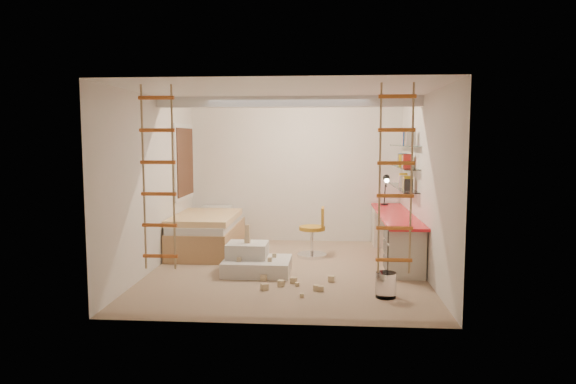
# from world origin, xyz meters

# --- Properties ---
(floor) EXTENTS (4.50, 4.50, 0.00)m
(floor) POSITION_xyz_m (0.00, 0.00, 0.00)
(floor) COLOR tan
(floor) RESTS_ON ground
(ceiling_beam) EXTENTS (4.00, 0.18, 0.16)m
(ceiling_beam) POSITION_xyz_m (0.00, 0.30, 2.52)
(ceiling_beam) COLOR white
(ceiling_beam) RESTS_ON ceiling
(window_frame) EXTENTS (0.06, 1.15, 1.35)m
(window_frame) POSITION_xyz_m (-1.97, 1.50, 1.55)
(window_frame) COLOR white
(window_frame) RESTS_ON wall_left
(window_blind) EXTENTS (0.02, 1.00, 1.20)m
(window_blind) POSITION_xyz_m (-1.93, 1.50, 1.55)
(window_blind) COLOR #4C2D1E
(window_blind) RESTS_ON window_frame
(rope_ladder_left) EXTENTS (0.41, 0.04, 2.13)m
(rope_ladder_left) POSITION_xyz_m (-1.35, -1.75, 1.52)
(rope_ladder_left) COLOR #D05F23
(rope_ladder_left) RESTS_ON ceiling
(rope_ladder_right) EXTENTS (0.41, 0.04, 2.13)m
(rope_ladder_right) POSITION_xyz_m (1.35, -1.75, 1.52)
(rope_ladder_right) COLOR orange
(rope_ladder_right) RESTS_ON ceiling
(waste_bin) EXTENTS (0.25, 0.25, 0.32)m
(waste_bin) POSITION_xyz_m (1.33, -1.23, 0.16)
(waste_bin) COLOR white
(waste_bin) RESTS_ON floor
(desk) EXTENTS (0.56, 2.80, 0.75)m
(desk) POSITION_xyz_m (1.72, 0.86, 0.40)
(desk) COLOR red
(desk) RESTS_ON floor
(shelves) EXTENTS (0.25, 1.80, 0.71)m
(shelves) POSITION_xyz_m (1.87, 1.13, 1.50)
(shelves) COLOR white
(shelves) RESTS_ON wall_right
(bed) EXTENTS (1.02, 2.00, 0.69)m
(bed) POSITION_xyz_m (-1.48, 1.23, 0.33)
(bed) COLOR #AD7F51
(bed) RESTS_ON floor
(task_lamp) EXTENTS (0.14, 0.36, 0.57)m
(task_lamp) POSITION_xyz_m (1.67, 1.82, 1.14)
(task_lamp) COLOR black
(task_lamp) RESTS_ON desk
(swivel_chair) EXTENTS (0.51, 0.51, 0.83)m
(swivel_chair) POSITION_xyz_m (0.38, 0.90, 0.31)
(swivel_chair) COLOR #BA8623
(swivel_chair) RESTS_ON floor
(play_platform) EXTENTS (0.97, 0.76, 0.43)m
(play_platform) POSITION_xyz_m (-0.46, -0.18, 0.17)
(play_platform) COLOR silver
(play_platform) RESTS_ON floor
(toy_blocks) EXTENTS (1.38, 1.28, 0.70)m
(toy_blocks) POSITION_xyz_m (-0.07, -0.60, 0.19)
(toy_blocks) COLOR #CCB284
(toy_blocks) RESTS_ON floor
(books) EXTENTS (0.14, 0.70, 0.92)m
(books) POSITION_xyz_m (1.87, 1.13, 1.57)
(books) COLOR #262626
(books) RESTS_ON shelves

